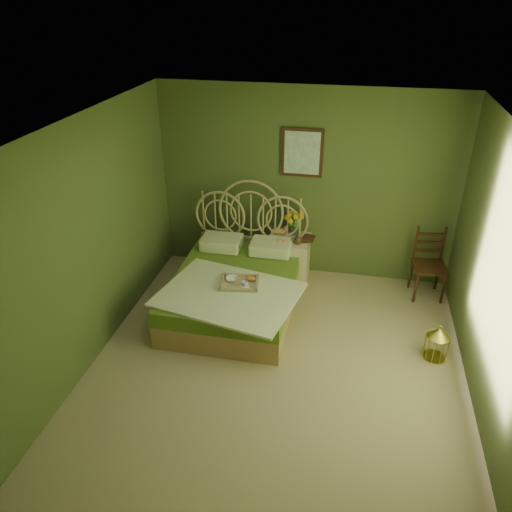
% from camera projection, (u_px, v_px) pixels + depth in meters
% --- Properties ---
extents(floor, '(4.50, 4.50, 0.00)m').
position_uv_depth(floor, '(275.00, 372.00, 5.37)').
color(floor, tan).
rests_on(floor, ground).
extents(ceiling, '(4.50, 4.50, 0.00)m').
position_uv_depth(ceiling, '(281.00, 132.00, 4.12)').
color(ceiling, silver).
rests_on(ceiling, wall_back).
extents(wall_back, '(4.00, 0.00, 4.00)m').
position_uv_depth(wall_back, '(306.00, 185.00, 6.68)').
color(wall_back, '#4C6133').
rests_on(wall_back, floor).
extents(wall_left, '(0.00, 4.50, 4.50)m').
position_uv_depth(wall_left, '(85.00, 248.00, 5.10)').
color(wall_left, '#4C6133').
rests_on(wall_left, floor).
extents(wall_right, '(0.00, 4.50, 4.50)m').
position_uv_depth(wall_right, '(502.00, 290.00, 4.39)').
color(wall_right, '#4C6133').
rests_on(wall_right, floor).
extents(wall_art, '(0.54, 0.04, 0.64)m').
position_uv_depth(wall_art, '(302.00, 153.00, 6.45)').
color(wall_art, '#33170E').
rests_on(wall_art, wall_back).
extents(bed, '(1.75, 2.21, 1.37)m').
position_uv_depth(bed, '(236.00, 286.00, 6.32)').
color(bed, tan).
rests_on(bed, floor).
extents(nightstand, '(0.55, 0.55, 1.04)m').
position_uv_depth(nightstand, '(289.00, 254.00, 6.93)').
color(nightstand, '#F1E3C4').
rests_on(nightstand, floor).
extents(chair, '(0.46, 0.46, 0.93)m').
position_uv_depth(chair, '(430.00, 259.00, 6.51)').
color(chair, '#33170E').
rests_on(chair, floor).
extents(birdcage, '(0.25, 0.25, 0.39)m').
position_uv_depth(birdcage, '(437.00, 344.00, 5.49)').
color(birdcage, gold).
rests_on(birdcage, floor).
extents(book_lower, '(0.16, 0.21, 0.02)m').
position_uv_depth(book_lower, '(302.00, 239.00, 6.79)').
color(book_lower, '#381E0F').
rests_on(book_lower, nightstand).
extents(book_upper, '(0.20, 0.25, 0.02)m').
position_uv_depth(book_upper, '(302.00, 237.00, 6.78)').
color(book_upper, '#472819').
rests_on(book_upper, nightstand).
extents(cereal_bowl, '(0.19, 0.19, 0.04)m').
position_uv_depth(cereal_bowl, '(232.00, 279.00, 6.00)').
color(cereal_bowl, white).
rests_on(cereal_bowl, bed).
extents(coffee_cup, '(0.08, 0.08, 0.07)m').
position_uv_depth(coffee_cup, '(245.00, 284.00, 5.87)').
color(coffee_cup, white).
rests_on(coffee_cup, bed).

